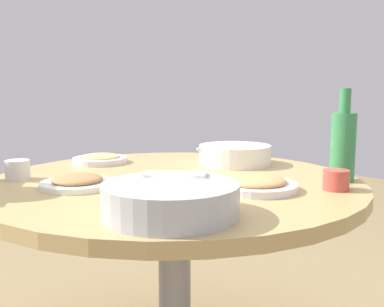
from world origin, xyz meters
TOP-DOWN VIEW (x-y plane):
  - round_dining_table at (0.00, 0.00)m, footprint 1.20×1.20m
  - rice_bowl at (0.28, 0.32)m, footprint 0.31×0.31m
  - soup_bowl at (-0.35, -0.05)m, footprint 0.27×0.27m
  - dish_noodles at (0.02, -0.43)m, footprint 0.21×0.21m
  - dish_tofu_braise at (0.29, -0.10)m, footprint 0.22×0.22m
  - dish_shrimp at (-0.07, 0.28)m, footprint 0.24×0.24m
  - green_bottle at (-0.36, 0.38)m, footprint 0.08×0.08m
  - tea_cup_near at (-0.23, 0.44)m, footprint 0.07×0.07m
  - tea_cup_far at (0.38, -0.32)m, footprint 0.08×0.08m

SIDE VIEW (x-z plane):
  - round_dining_table at x=0.00m, z-range 0.27..0.99m
  - dish_tofu_braise at x=0.29m, z-range 0.72..0.75m
  - dish_noodles at x=0.02m, z-range 0.72..0.75m
  - dish_shrimp at x=-0.07m, z-range 0.72..0.76m
  - tea_cup_near at x=-0.23m, z-range 0.72..0.78m
  - tea_cup_far at x=0.38m, z-range 0.72..0.78m
  - soup_bowl at x=-0.35m, z-range 0.72..0.79m
  - rice_bowl at x=0.28m, z-range 0.72..0.80m
  - green_bottle at x=-0.36m, z-range 0.69..0.98m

